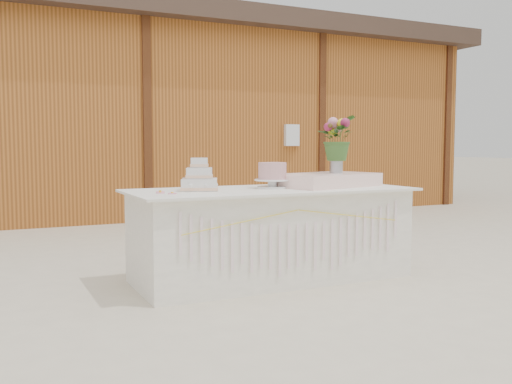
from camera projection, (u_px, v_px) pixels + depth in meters
ground at (271, 279)px, 4.86m from camera, size 80.00×80.00×0.00m
barn at (117, 115)px, 10.11m from camera, size 12.60×4.60×3.30m
cake_table at (272, 234)px, 4.82m from camera, size 2.40×1.00×0.77m
wedding_cake at (199, 179)px, 4.60m from camera, size 0.38×0.38×0.26m
pink_cake_stand at (272, 174)px, 4.84m from camera, size 0.30×0.30×0.22m
satin_runner at (327, 180)px, 5.05m from camera, size 1.02×0.76×0.12m
flower_vase at (336, 164)px, 5.12m from camera, size 0.12×0.12×0.16m
bouquet at (336, 133)px, 5.09m from camera, size 0.48×0.48×0.40m
loose_flowers at (158, 192)px, 4.39m from camera, size 0.24×0.35×0.02m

